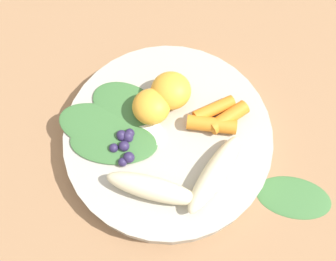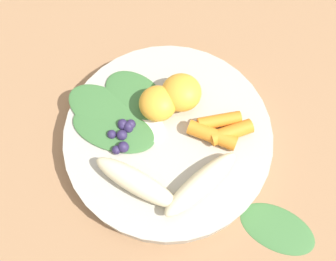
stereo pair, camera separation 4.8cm
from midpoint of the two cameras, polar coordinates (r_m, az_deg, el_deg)
The scene contains 15 objects.
ground_plane at distance 0.52m, azimuth 2.64°, elevation -2.03°, with size 2.40×2.40×0.00m, color #99704C.
bowl at distance 0.50m, azimuth 2.71°, elevation -1.42°, with size 0.27×0.27×0.03m, color #B2AD9E.
banana_peeled_left at distance 0.46m, azimuth 8.01°, elevation -8.40°, with size 0.11×0.03×0.03m, color beige.
banana_peeled_right at distance 0.45m, azimuth -1.83°, elevation -8.18°, with size 0.11×0.03×0.03m, color beige.
orange_segment_near at distance 0.49m, azimuth 0.83°, elevation 3.64°, with size 0.05×0.05×0.04m, color #F4A833.
orange_segment_far at distance 0.49m, azimuth 4.80°, elevation 5.44°, with size 0.05×0.05×0.04m, color #F4A833.
carrot_front at distance 0.48m, azimuth 9.52°, elevation -1.05°, with size 0.02×0.02×0.06m, color orange.
carrot_mid_left at distance 0.49m, azimuth 12.30°, elevation -0.60°, with size 0.02×0.02×0.06m, color orange.
carrot_mid_right at distance 0.50m, azimuth 10.52°, elevation 1.14°, with size 0.02×0.02×0.06m, color orange.
blueberry_pile at distance 0.48m, azimuth -3.99°, elevation -0.57°, with size 0.04×0.04×0.01m.
coconut_shred_patch at distance 0.49m, azimuth -0.10°, elevation -0.13°, with size 0.04×0.04×0.00m, color white.
kale_leaf_left at distance 0.51m, azimuth -2.31°, elevation 5.08°, with size 0.09×0.06×0.01m, color #3D7038.
kale_leaf_right at distance 0.50m, azimuth -6.80°, elevation 2.66°, with size 0.11×0.06×0.01m, color #3D7038.
kale_leaf_rear at distance 0.49m, azimuth -5.50°, elevation -0.13°, with size 0.11×0.06×0.01m, color #3D7038.
kale_leaf_stray at distance 0.51m, azimuth 18.94°, elevation -14.19°, with size 0.10×0.06×0.01m, color #3D7038.
Camera 2 is at (0.17, -0.07, 0.48)m, focal length 40.26 mm.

